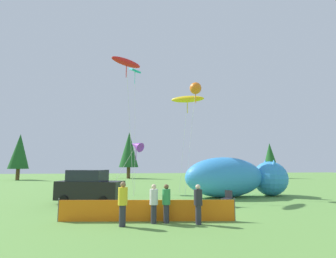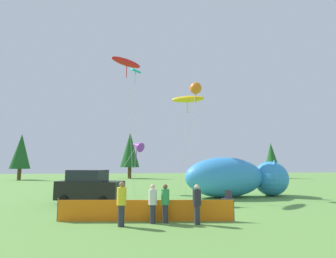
{
  "view_description": "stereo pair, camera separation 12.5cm",
  "coord_description": "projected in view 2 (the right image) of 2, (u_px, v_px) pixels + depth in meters",
  "views": [
    {
      "loc": [
        -2.44,
        -15.53,
        2.5
      ],
      "look_at": [
        0.26,
        3.41,
        5.09
      ],
      "focal_mm": 28.0,
      "sensor_mm": 36.0,
      "label": 1
    },
    {
      "loc": [
        -2.32,
        -15.55,
        2.5
      ],
      "look_at": [
        0.26,
        3.41,
        5.09
      ],
      "focal_mm": 28.0,
      "sensor_mm": 36.0,
      "label": 2
    }
  ],
  "objects": [
    {
      "name": "kite_red_lizard",
      "position": [
        127.0,
        63.0,
        22.01
      ],
      "size": [
        2.79,
        2.63,
        11.43
      ],
      "color": "silver",
      "rests_on": "ground"
    },
    {
      "name": "kite_purple_delta",
      "position": [
        136.0,
        146.0,
        23.71
      ],
      "size": [
        3.18,
        2.34,
        4.81
      ],
      "color": "silver",
      "rests_on": "ground"
    },
    {
      "name": "horizon_tree_east",
      "position": [
        271.0,
        156.0,
        48.37
      ],
      "size": [
        2.71,
        2.71,
        6.46
      ],
      "color": "brown",
      "rests_on": "ground"
    },
    {
      "name": "kite_teal_diamond",
      "position": [
        135.0,
        73.0,
        25.01
      ],
      "size": [
        1.16,
        2.23,
        11.74
      ],
      "color": "silver",
      "rests_on": "ground"
    },
    {
      "name": "spectator_in_red_shirt",
      "position": [
        197.0,
        202.0,
        11.09
      ],
      "size": [
        0.36,
        0.36,
        1.65
      ],
      "color": "#2D2D38",
      "rests_on": "ground"
    },
    {
      "name": "ground_plane",
      "position": [
        172.0,
        208.0,
        15.24
      ],
      "size": [
        120.0,
        120.0,
        0.0
      ],
      "primitive_type": "plane",
      "color": "#609342"
    },
    {
      "name": "spectator_in_blue_shirt",
      "position": [
        165.0,
        202.0,
        11.36
      ],
      "size": [
        0.36,
        0.36,
        1.64
      ],
      "color": "#2D2D38",
      "rests_on": "ground"
    },
    {
      "name": "kite_orange_flower",
      "position": [
        196.0,
        88.0,
        22.36
      ],
      "size": [
        1.56,
        1.01,
        9.47
      ],
      "color": "silver",
      "rests_on": "ground"
    },
    {
      "name": "kite_yellow_hero",
      "position": [
        188.0,
        99.0,
        23.92
      ],
      "size": [
        3.02,
        2.25,
        8.85
      ],
      "color": "silver",
      "rests_on": "ground"
    },
    {
      "name": "spectator_in_grey_shirt",
      "position": [
        153.0,
        202.0,
        11.28
      ],
      "size": [
        0.36,
        0.36,
        1.65
      ],
      "color": "#2D2D38",
      "rests_on": "ground"
    },
    {
      "name": "folding_chair",
      "position": [
        227.0,
        197.0,
        15.65
      ],
      "size": [
        0.73,
        0.73,
        0.95
      ],
      "rotation": [
        0.0,
        0.0,
        -2.47
      ],
      "color": "black",
      "rests_on": "ground"
    },
    {
      "name": "safety_fence",
      "position": [
        146.0,
        211.0,
        11.65
      ],
      "size": [
        7.84,
        1.04,
        1.02
      ],
      "rotation": [
        0.0,
        0.0,
        -0.13
      ],
      "color": "orange",
      "rests_on": "ground"
    },
    {
      "name": "inflatable_cat",
      "position": [
        236.0,
        179.0,
        20.36
      ],
      "size": [
        8.78,
        3.83,
        3.05
      ],
      "rotation": [
        0.0,
        0.0,
        0.13
      ],
      "color": "#338CD8",
      "rests_on": "ground"
    },
    {
      "name": "parked_car",
      "position": [
        89.0,
        187.0,
        16.94
      ],
      "size": [
        4.49,
        2.95,
        2.14
      ],
      "rotation": [
        0.0,
        0.0,
        -0.34
      ],
      "color": "black",
      "rests_on": "ground"
    },
    {
      "name": "spectator_in_green_shirt",
      "position": [
        121.0,
        202.0,
        10.75
      ],
      "size": [
        0.39,
        0.39,
        1.79
      ],
      "color": "#2D2D38",
      "rests_on": "ground"
    },
    {
      "name": "horizon_tree_mid",
      "position": [
        130.0,
        150.0,
        47.63
      ],
      "size": [
        3.5,
        3.5,
        8.36
      ],
      "color": "brown",
      "rests_on": "ground"
    },
    {
      "name": "horizon_tree_west",
      "position": [
        21.0,
        151.0,
        43.24
      ],
      "size": [
        3.15,
        3.15,
        7.53
      ],
      "color": "brown",
      "rests_on": "ground"
    }
  ]
}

